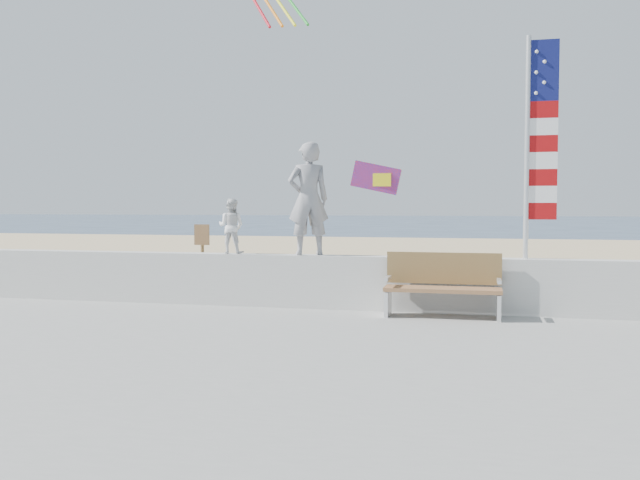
{
  "coord_description": "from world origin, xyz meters",
  "views": [
    {
      "loc": [
        2.78,
        -9.17,
        1.94
      ],
      "look_at": [
        0.2,
        1.8,
        1.35
      ],
      "focal_mm": 38.0,
      "sensor_mm": 36.0,
      "label": 1
    }
  ],
  "objects_px": {
    "child": "(231,226)",
    "flag": "(536,137)",
    "bench": "(443,284)",
    "adult": "(308,199)"
  },
  "relations": [
    {
      "from": "adult",
      "to": "bench",
      "type": "height_order",
      "value": "adult"
    },
    {
      "from": "adult",
      "to": "flag",
      "type": "xyz_separation_m",
      "value": [
        3.68,
        -0.0,
        0.95
      ]
    },
    {
      "from": "child",
      "to": "flag",
      "type": "distance_m",
      "value": 5.27
    },
    {
      "from": "bench",
      "to": "flag",
      "type": "bearing_deg",
      "value": 18.08
    },
    {
      "from": "flag",
      "to": "bench",
      "type": "bearing_deg",
      "value": -161.92
    },
    {
      "from": "adult",
      "to": "flag",
      "type": "bearing_deg",
      "value": 155.31
    },
    {
      "from": "adult",
      "to": "child",
      "type": "xyz_separation_m",
      "value": [
        -1.4,
        0.0,
        -0.48
      ]
    },
    {
      "from": "bench",
      "to": "flag",
      "type": "distance_m",
      "value": 2.73
    },
    {
      "from": "adult",
      "to": "child",
      "type": "bearing_deg",
      "value": -24.69
    },
    {
      "from": "adult",
      "to": "bench",
      "type": "relative_size",
      "value": 1.07
    }
  ]
}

